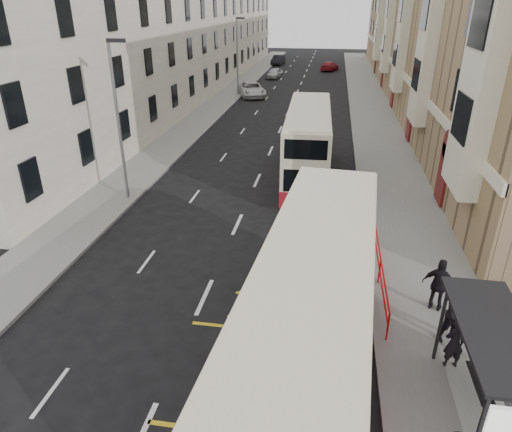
% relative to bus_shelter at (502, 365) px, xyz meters
% --- Properties ---
extents(ground, '(200.00, 200.00, 0.00)m').
position_rel_bus_shelter_xyz_m(ground, '(-8.34, 0.39, -2.14)').
color(ground, black).
rests_on(ground, ground).
extents(pavement_right, '(4.00, 120.00, 0.15)m').
position_rel_bus_shelter_xyz_m(pavement_right, '(-0.34, 30.39, -2.06)').
color(pavement_right, slate).
rests_on(pavement_right, ground).
extents(pavement_left, '(3.00, 120.00, 0.15)m').
position_rel_bus_shelter_xyz_m(pavement_left, '(-15.84, 30.39, -2.06)').
color(pavement_left, slate).
rests_on(pavement_left, ground).
extents(kerb_right, '(0.25, 120.00, 0.15)m').
position_rel_bus_shelter_xyz_m(kerb_right, '(-2.34, 30.39, -2.06)').
color(kerb_right, gray).
rests_on(kerb_right, ground).
extents(kerb_left, '(0.25, 120.00, 0.15)m').
position_rel_bus_shelter_xyz_m(kerb_left, '(-14.34, 30.39, -2.06)').
color(kerb_left, gray).
rests_on(kerb_left, ground).
extents(road_markings, '(10.00, 110.00, 0.01)m').
position_rel_bus_shelter_xyz_m(road_markings, '(-8.34, 45.39, -2.13)').
color(road_markings, silver).
rests_on(road_markings, ground).
extents(terrace_right, '(10.75, 79.00, 15.25)m').
position_rel_bus_shelter_xyz_m(terrace_right, '(6.54, 45.77, 5.38)').
color(terrace_right, '#9B7B5A').
rests_on(terrace_right, ground).
extents(terrace_left, '(9.18, 79.00, 13.25)m').
position_rel_bus_shelter_xyz_m(terrace_left, '(-21.77, 45.89, 4.38)').
color(terrace_left, silver).
rests_on(terrace_left, ground).
extents(bus_shelter, '(1.65, 4.25, 2.70)m').
position_rel_bus_shelter_xyz_m(bus_shelter, '(0.00, 0.00, 0.00)').
color(bus_shelter, black).
rests_on(bus_shelter, pavement_right).
extents(guard_railing, '(0.06, 6.56, 1.01)m').
position_rel_bus_shelter_xyz_m(guard_railing, '(-2.09, 6.14, -1.28)').
color(guard_railing, red).
rests_on(guard_railing, pavement_right).
extents(street_lamp_near, '(0.93, 0.18, 8.00)m').
position_rel_bus_shelter_xyz_m(street_lamp_near, '(-14.69, 12.39, 2.50)').
color(street_lamp_near, slate).
rests_on(street_lamp_near, pavement_left).
extents(street_lamp_far, '(0.93, 0.18, 8.00)m').
position_rel_bus_shelter_xyz_m(street_lamp_far, '(-14.69, 42.39, 2.50)').
color(street_lamp_far, slate).
rests_on(street_lamp_far, pavement_left).
extents(double_decker_front, '(3.57, 11.62, 4.56)m').
position_rel_bus_shelter_xyz_m(double_decker_front, '(-4.36, 0.55, 0.19)').
color(double_decker_front, beige).
rests_on(double_decker_front, ground).
extents(double_decker_rear, '(2.75, 10.62, 4.21)m').
position_rel_bus_shelter_xyz_m(double_decker_rear, '(-5.48, 17.18, 0.01)').
color(double_decker_rear, beige).
rests_on(double_decker_rear, ground).
extents(pedestrian_near, '(0.62, 0.45, 1.59)m').
position_rel_bus_shelter_xyz_m(pedestrian_near, '(-0.38, 2.07, -1.19)').
color(pedestrian_near, black).
rests_on(pedestrian_near, pavement_right).
extents(pedestrian_mid, '(1.13, 1.01, 1.91)m').
position_rel_bus_shelter_xyz_m(pedestrian_mid, '(-0.06, 3.22, -1.03)').
color(pedestrian_mid, black).
rests_on(pedestrian_mid, pavement_right).
extents(pedestrian_far, '(1.22, 0.86, 1.92)m').
position_rel_bus_shelter_xyz_m(pedestrian_far, '(-0.30, 4.81, -1.03)').
color(pedestrian_far, black).
rests_on(pedestrian_far, pavement_right).
extents(white_van, '(4.22, 6.04, 1.53)m').
position_rel_bus_shelter_xyz_m(white_van, '(-13.14, 42.25, -1.37)').
color(white_van, silver).
rests_on(white_van, ground).
extents(car_silver, '(2.19, 4.16, 1.35)m').
position_rel_bus_shelter_xyz_m(car_silver, '(-12.30, 55.74, -1.46)').
color(car_silver, '#AFB2B7').
rests_on(car_silver, ground).
extents(car_dark, '(2.05, 4.72, 1.51)m').
position_rel_bus_shelter_xyz_m(car_dark, '(-13.54, 70.57, -1.38)').
color(car_dark, black).
rests_on(car_dark, ground).
extents(car_red, '(3.00, 4.92, 1.33)m').
position_rel_bus_shelter_xyz_m(car_red, '(-4.96, 64.62, -1.47)').
color(car_red, maroon).
rests_on(car_red, ground).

